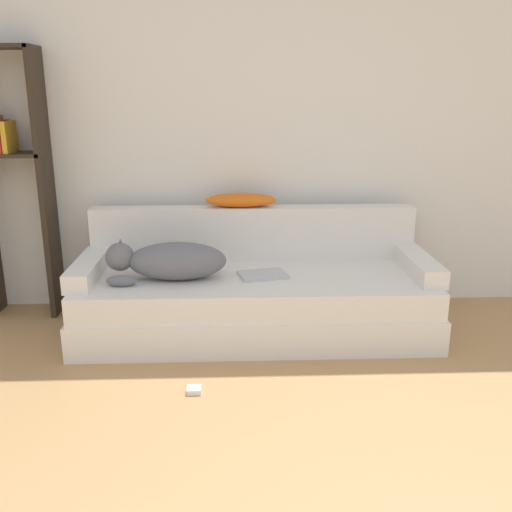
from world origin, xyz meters
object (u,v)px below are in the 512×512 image
(couch, at_px, (255,304))
(bookshelf, at_px, (9,168))
(dog, at_px, (169,261))
(throw_pillow, at_px, (241,200))
(power_adapter, at_px, (194,390))
(laptop, at_px, (263,275))

(couch, xyz_separation_m, bookshelf, (-1.61, 0.40, 0.82))
(couch, distance_m, dog, 0.62)
(throw_pillow, bearing_deg, power_adapter, -103.03)
(bookshelf, xyz_separation_m, power_adapter, (1.26, -1.17, -1.00))
(couch, bearing_deg, throw_pillow, 103.05)
(laptop, relative_size, bookshelf, 0.19)
(couch, relative_size, dog, 3.04)
(power_adapter, bearing_deg, couch, 65.67)
(laptop, bearing_deg, dog, 170.31)
(dog, height_order, laptop, dog)
(laptop, distance_m, bookshelf, 1.82)
(couch, xyz_separation_m, throw_pillow, (-0.09, 0.37, 0.61))
(laptop, height_order, power_adapter, laptop)
(couch, height_order, laptop, laptop)
(dog, relative_size, bookshelf, 0.41)
(dog, height_order, power_adapter, dog)
(couch, distance_m, power_adapter, 0.87)
(laptop, height_order, throw_pillow, throw_pillow)
(bookshelf, bearing_deg, power_adapter, -43.02)
(throw_pillow, bearing_deg, dog, -135.48)
(couch, bearing_deg, laptop, -37.36)
(couch, height_order, power_adapter, couch)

